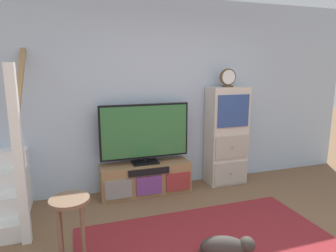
% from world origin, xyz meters
% --- Properties ---
extents(back_wall, '(6.40, 0.12, 2.70)m').
position_xyz_m(back_wall, '(0.00, 2.46, 1.35)').
color(back_wall, '#A8BCD1').
rests_on(back_wall, ground_plane).
extents(media_console, '(1.25, 0.38, 0.43)m').
position_xyz_m(media_console, '(-0.30, 2.19, 0.21)').
color(media_console, '#997047').
rests_on(media_console, ground_plane).
extents(television, '(1.24, 0.22, 0.84)m').
position_xyz_m(television, '(-0.30, 2.22, 0.87)').
color(television, black).
rests_on(television, media_console).
extents(side_cabinet, '(0.58, 0.38, 1.47)m').
position_xyz_m(side_cabinet, '(0.96, 2.20, 0.73)').
color(side_cabinet, beige).
rests_on(side_cabinet, ground_plane).
extents(desk_clock, '(0.24, 0.08, 0.26)m').
position_xyz_m(desk_clock, '(0.94, 2.19, 1.60)').
color(desk_clock, '#4C3823').
rests_on(desk_clock, side_cabinet).
extents(bar_stool_near, '(0.34, 0.34, 0.66)m').
position_xyz_m(bar_stool_near, '(-1.30, 0.85, 0.50)').
color(bar_stool_near, brown).
rests_on(bar_stool_near, ground_plane).
extents(dog, '(0.51, 0.36, 0.23)m').
position_xyz_m(dog, '(0.06, 0.53, 0.12)').
color(dog, '#332D28').
rests_on(dog, ground_plane).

